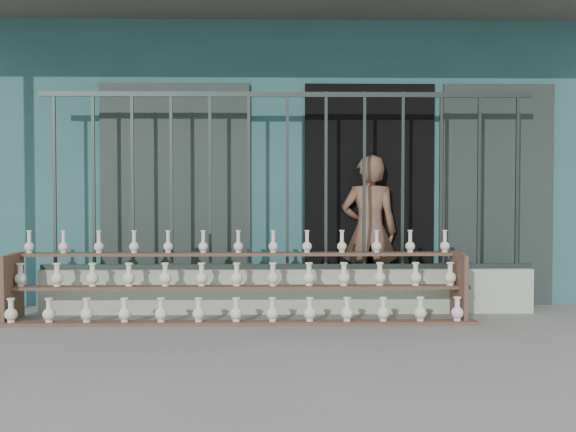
{
  "coord_description": "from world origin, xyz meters",
  "views": [
    {
      "loc": [
        -0.15,
        -6.02,
        1.25
      ],
      "look_at": [
        0.0,
        1.0,
        1.0
      ],
      "focal_mm": 45.0,
      "sensor_mm": 36.0,
      "label": 1
    }
  ],
  "objects": [
    {
      "name": "security_fence",
      "position": [
        -0.0,
        1.3,
        1.35
      ],
      "size": [
        5.0,
        0.04,
        1.8
      ],
      "color": "#283330",
      "rests_on": "parapet_wall"
    },
    {
      "name": "elderly_woman",
      "position": [
        0.89,
        1.66,
        0.81
      ],
      "size": [
        0.63,
        0.44,
        1.62
      ],
      "primitive_type": "imported",
      "rotation": [
        0.0,
        0.0,
        3.05
      ],
      "color": "brown",
      "rests_on": "ground"
    },
    {
      "name": "ground",
      "position": [
        0.0,
        0.0,
        0.0
      ],
      "size": [
        60.0,
        60.0,
        0.0
      ],
      "primitive_type": "plane",
      "color": "slate"
    },
    {
      "name": "parapet_wall",
      "position": [
        0.0,
        1.3,
        0.23
      ],
      "size": [
        5.0,
        0.2,
        0.45
      ],
      "primitive_type": "cube",
      "color": "#B1C2A6",
      "rests_on": "ground"
    },
    {
      "name": "workshop_building",
      "position": [
        0.0,
        4.23,
        1.62
      ],
      "size": [
        7.4,
        6.6,
        3.21
      ],
      "color": "#2B5C5C",
      "rests_on": "ground"
    },
    {
      "name": "shelf_rack",
      "position": [
        -0.49,
        0.88,
        0.36
      ],
      "size": [
        4.5,
        0.68,
        0.85
      ],
      "color": "brown",
      "rests_on": "ground"
    }
  ]
}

